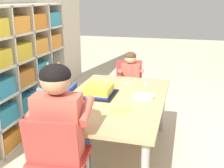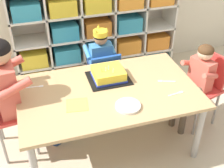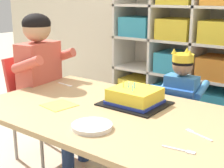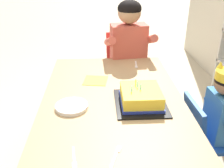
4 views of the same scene
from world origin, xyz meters
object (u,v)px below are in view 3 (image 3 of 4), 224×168
activity_table (110,121)px  fork_scattered_mid_table (66,85)px  classroom_chair_blue (176,119)px  classroom_chair_adult_side (35,96)px  child_with_crown (183,94)px  fork_beside_plate_stack (197,134)px  paper_plate_stack (92,126)px  fork_at_table_front_edge (181,150)px  adult_helper_seated (46,72)px  birthday_cake_on_tray (135,98)px

activity_table → fork_scattered_mid_table: 0.59m
classroom_chair_blue → classroom_chair_adult_side: (-0.93, -0.39, 0.08)m
child_with_crown → fork_beside_plate_stack: 0.79m
classroom_chair_blue → paper_plate_stack: 0.84m
child_with_crown → paper_plate_stack: child_with_crown is taller
fork_at_table_front_edge → fork_scattered_mid_table: bearing=-28.9°
adult_helper_seated → fork_at_table_front_edge: (1.20, -0.38, -0.07)m
classroom_chair_blue → fork_at_table_front_edge: size_ratio=4.52×
classroom_chair_blue → child_with_crown: 0.18m
child_with_crown → fork_beside_plate_stack: child_with_crown is taller
fork_at_table_front_edge → paper_plate_stack: bearing=-1.3°
classroom_chair_blue → fork_at_table_front_edge: 0.88m
child_with_crown → classroom_chair_adult_side: size_ratio=1.12×
activity_table → paper_plate_stack: (0.08, -0.24, 0.07)m
classroom_chair_blue → child_with_crown: bearing=-90.2°
activity_table → fork_beside_plate_stack: bearing=-2.0°
child_with_crown → fork_scattered_mid_table: (-0.65, -0.45, 0.06)m
paper_plate_stack → adult_helper_seated: bearing=151.4°
activity_table → birthday_cake_on_tray: 0.20m
activity_table → fork_at_table_front_edge: 0.54m
classroom_chair_adult_side → fork_scattered_mid_table: (0.27, 0.05, 0.12)m
adult_helper_seated → fork_at_table_front_edge: adult_helper_seated is taller
fork_at_table_front_edge → fork_beside_plate_stack: size_ratio=0.96×
classroom_chair_adult_side → classroom_chair_blue: bearing=-73.4°
classroom_chair_adult_side → adult_helper_seated: size_ratio=0.71×
activity_table → birthday_cake_on_tray: size_ratio=4.13×
child_with_crown → fork_scattered_mid_table: 0.80m
adult_helper_seated → classroom_chair_blue: bearing=-71.2°
adult_helper_seated → birthday_cake_on_tray: 0.75m
adult_helper_seated → fork_scattered_mid_table: adult_helper_seated is taller
classroom_chair_blue → paper_plate_stack: classroom_chair_blue is taller
fork_scattered_mid_table → fork_beside_plate_stack: bearing=172.8°
classroom_chair_blue → adult_helper_seated: size_ratio=0.58×
classroom_chair_adult_side → paper_plate_stack: size_ratio=3.96×
activity_table → classroom_chair_adult_side: classroom_chair_adult_side is taller
classroom_chair_adult_side → paper_plate_stack: 1.00m
activity_table → fork_scattered_mid_table: size_ratio=10.09×
adult_helper_seated → activity_table: bearing=-111.1°
fork_beside_plate_stack → birthday_cake_on_tray: bearing=176.0°
activity_table → fork_beside_plate_stack: 0.49m
fork_at_table_front_edge → fork_beside_plate_stack: 0.18m
paper_plate_stack → fork_beside_plate_stack: bearing=28.6°
birthday_cake_on_tray → fork_beside_plate_stack: size_ratio=2.44×
birthday_cake_on_tray → fork_beside_plate_stack: (0.44, -0.18, -0.04)m
birthday_cake_on_tray → child_with_crown: bearing=83.4°
child_with_crown → paper_plate_stack: bearing=85.7°
activity_table → classroom_chair_blue: (0.11, 0.57, -0.14)m
child_with_crown → birthday_cake_on_tray: bearing=80.9°
classroom_chair_blue → adult_helper_seated: 0.94m
activity_table → fork_at_table_front_edge: size_ratio=10.52×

